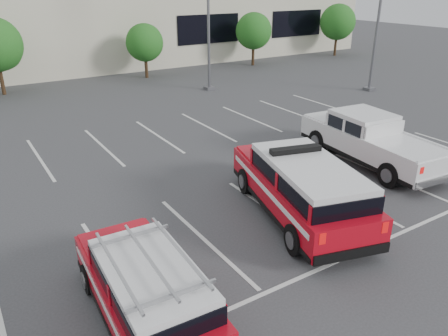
% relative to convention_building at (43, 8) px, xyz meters
% --- Properties ---
extents(ground, '(120.00, 120.00, 0.00)m').
position_rel_convention_building_xyz_m(ground, '(-0.18, -31.86, -4.72)').
color(ground, '#38383B').
rests_on(ground, ground).
extents(stall_markings, '(23.00, 15.00, 0.01)m').
position_rel_convention_building_xyz_m(stall_markings, '(-0.18, -27.36, -4.71)').
color(stall_markings, silver).
rests_on(stall_markings, ground).
extents(convention_building, '(60.00, 16.99, 13.20)m').
position_rel_convention_building_xyz_m(convention_building, '(0.00, 0.00, 0.00)').
color(convention_building, beige).
rests_on(convention_building, ground).
extents(tree_mid_right, '(2.77, 2.77, 3.99)m').
position_rel_convention_building_xyz_m(tree_mid_right, '(4.91, -9.82, -2.22)').
color(tree_mid_right, '#3F2B19').
rests_on(tree_mid_right, ground).
extents(tree_right, '(3.07, 3.07, 4.42)m').
position_rel_convention_building_xyz_m(tree_right, '(14.91, -9.82, -1.95)').
color(tree_right, '#3F2B19').
rests_on(tree_right, ground).
extents(tree_far_right, '(3.37, 3.37, 4.85)m').
position_rel_convention_building_xyz_m(tree_far_right, '(24.91, -9.82, -1.68)').
color(tree_far_right, '#3F2B19').
rests_on(tree_far_right, ground).
extents(light_pole_mid, '(0.90, 0.60, 10.24)m').
position_rel_convention_building_xyz_m(light_pole_mid, '(6.82, -15.86, 0.47)').
color(light_pole_mid, '#59595E').
rests_on(light_pole_mid, ground).
extents(light_pole_right, '(0.90, 0.60, 10.24)m').
position_rel_convention_building_xyz_m(light_pole_right, '(15.82, -21.86, 0.47)').
color(light_pole_right, '#59595E').
rests_on(light_pole_right, ground).
extents(fire_chief_suv, '(3.73, 6.46, 2.14)m').
position_rel_convention_building_xyz_m(fire_chief_suv, '(0.32, -32.33, -3.84)').
color(fire_chief_suv, '#B30816').
rests_on(fire_chief_suv, ground).
extents(white_pickup, '(2.82, 6.57, 1.96)m').
position_rel_convention_building_xyz_m(white_pickup, '(5.70, -30.44, -3.94)').
color(white_pickup, silver).
rests_on(white_pickup, ground).
extents(ladder_suv, '(2.05, 4.77, 1.85)m').
position_rel_convention_building_xyz_m(ladder_suv, '(-5.53, -34.05, -3.98)').
color(ladder_suv, '#B30816').
rests_on(ladder_suv, ground).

